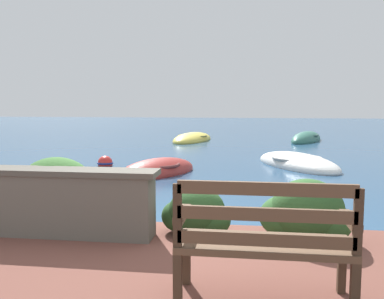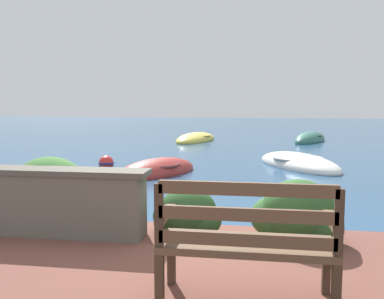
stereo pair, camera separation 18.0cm
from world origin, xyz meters
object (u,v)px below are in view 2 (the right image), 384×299
Objects in this scene: park_bench at (246,239)px; rowboat_mid at (298,164)px; rowboat_nearest at (157,171)px; rowboat_far at (196,140)px; rowboat_outer at (310,140)px; mooring_buoy at (106,163)px.

park_bench is 0.37× the size of rowboat_mid.
rowboat_nearest is 3.77m from rowboat_mid.
rowboat_nearest is 8.53m from rowboat_far.
rowboat_far is at bearing 106.12° from park_bench.
rowboat_nearest is (-2.26, 6.66, -0.65)m from park_bench.
rowboat_nearest is at bearing -5.29° from rowboat_outer.
rowboat_far is 8.35× the size of mooring_buoy.
mooring_buoy is at bearing 1.27° from rowboat_far.
park_bench is 15.79m from rowboat_outer.
mooring_buoy is (-1.65, 1.09, 0.01)m from rowboat_nearest.
rowboat_outer is (2.24, 15.62, -0.64)m from park_bench.
rowboat_far reaches higher than rowboat_mid.
park_bench is 2.98× the size of mooring_buoy.
rowboat_outer reaches higher than rowboat_mid.
park_bench is 8.70m from mooring_buoy.
rowboat_mid is (1.11, 8.36, -0.65)m from park_bench.
rowboat_outer is at bearing -36.11° from rowboat_mid.
rowboat_nearest is 6.11× the size of mooring_buoy.
rowboat_mid is at bearing 12.48° from rowboat_outer.
rowboat_far is (-0.34, 8.53, -0.00)m from rowboat_nearest.
rowboat_far is at bearing -149.11° from rowboat_nearest.
park_bench is at bearing -63.23° from mooring_buoy.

